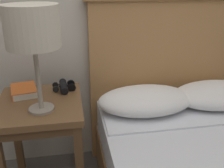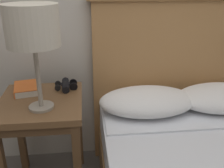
% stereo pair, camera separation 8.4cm
% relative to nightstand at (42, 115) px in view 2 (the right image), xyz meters
% --- Properties ---
extents(nightstand, '(0.46, 0.50, 0.63)m').
position_rel_nightstand_xyz_m(nightstand, '(0.00, 0.00, 0.00)').
color(nightstand, brown).
rests_on(nightstand, ground_plane).
extents(table_lamp, '(0.26, 0.26, 0.53)m').
position_rel_nightstand_xyz_m(table_lamp, '(0.02, -0.10, 0.52)').
color(table_lamp, gray).
rests_on(table_lamp, nightstand).
extents(book_on_nightstand, '(0.17, 0.21, 0.04)m').
position_rel_nightstand_xyz_m(book_on_nightstand, '(-0.10, 0.13, 0.12)').
color(book_on_nightstand, silver).
rests_on(book_on_nightstand, nightstand).
extents(binoculars_pair, '(0.14, 0.16, 0.05)m').
position_rel_nightstand_xyz_m(binoculars_pair, '(0.14, 0.15, 0.12)').
color(binoculars_pair, black).
rests_on(binoculars_pair, nightstand).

